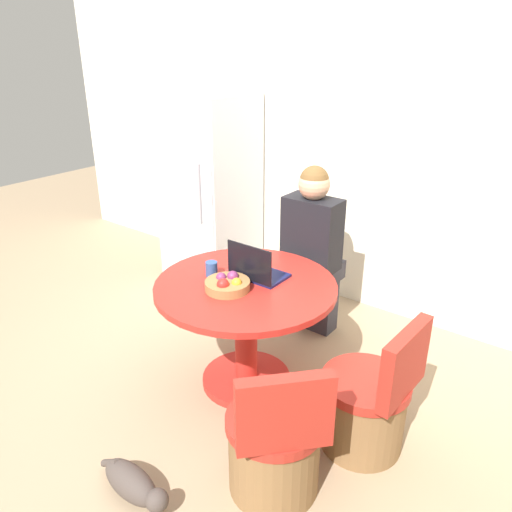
{
  "coord_description": "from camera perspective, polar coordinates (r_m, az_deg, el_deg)",
  "views": [
    {
      "loc": [
        1.7,
        -2.01,
        2.12
      ],
      "look_at": [
        0.0,
        0.23,
        0.89
      ],
      "focal_mm": 35.0,
      "sensor_mm": 36.0,
      "label": 1
    }
  ],
  "objects": [
    {
      "name": "laptop",
      "position": [
        3.1,
        0.04,
        -1.67
      ],
      "size": [
        0.33,
        0.23,
        0.24
      ],
      "rotation": [
        0.0,
        0.0,
        3.14
      ],
      "color": "#141947",
      "rests_on": "dining_table"
    },
    {
      "name": "refrigerator",
      "position": [
        4.58,
        -5.29,
        7.46
      ],
      "size": [
        0.7,
        0.7,
        1.69
      ],
      "color": "silver",
      "rests_on": "ground_plane"
    },
    {
      "name": "wall_back",
      "position": [
        4.09,
        12.11,
        11.62
      ],
      "size": [
        7.0,
        0.06,
        2.6
      ],
      "color": "silver",
      "rests_on": "ground_plane"
    },
    {
      "name": "fruit_bowl",
      "position": [
        2.98,
        -3.24,
        -3.22
      ],
      "size": [
        0.27,
        0.27,
        0.1
      ],
      "color": "olive",
      "rests_on": "dining_table"
    },
    {
      "name": "chair_right_side",
      "position": [
        2.91,
        12.58,
        -16.42
      ],
      "size": [
        0.48,
        0.48,
        0.82
      ],
      "rotation": [
        0.0,
        0.0,
        -1.62
      ],
      "color": "brown",
      "rests_on": "ground_plane"
    },
    {
      "name": "coffee_cup",
      "position": [
        3.15,
        -5.1,
        -1.48
      ],
      "size": [
        0.08,
        0.08,
        0.09
      ],
      "color": "#2D4C84",
      "rests_on": "dining_table"
    },
    {
      "name": "person_seated",
      "position": [
        3.64,
        6.65,
        1.21
      ],
      "size": [
        0.4,
        0.37,
        1.33
      ],
      "rotation": [
        0.0,
        0.0,
        3.14
      ],
      "color": "#2D2D38",
      "rests_on": "ground_plane"
    },
    {
      "name": "chair_near_right_corner",
      "position": [
        2.63,
        2.19,
        -21.02
      ],
      "size": [
        0.56,
        0.56,
        0.82
      ],
      "rotation": [
        0.0,
        0.0,
        -2.31
      ],
      "color": "brown",
      "rests_on": "ground_plane"
    },
    {
      "name": "dining_table",
      "position": [
        3.16,
        -1.1,
        -6.79
      ],
      "size": [
        1.12,
        1.12,
        0.74
      ],
      "color": "#B2261E",
      "rests_on": "ground_plane"
    },
    {
      "name": "ground_plane",
      "position": [
        3.38,
        -2.47,
        -15.18
      ],
      "size": [
        12.0,
        12.0,
        0.0
      ],
      "primitive_type": "plane",
      "color": "#9E8466"
    },
    {
      "name": "cat",
      "position": [
        2.79,
        -13.82,
        -23.96
      ],
      "size": [
        0.51,
        0.17,
        0.17
      ],
      "rotation": [
        0.0,
        0.0,
        6.23
      ],
      "color": "#473D38",
      "rests_on": "ground_plane"
    }
  ]
}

